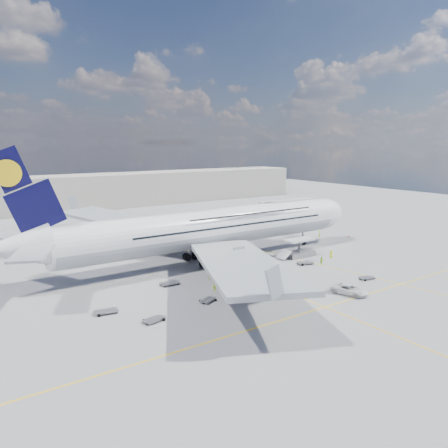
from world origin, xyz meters
TOP-DOWN VIEW (x-y plane):
  - ground at (0.00, 0.00)m, footprint 300.00×300.00m
  - taxi_line_main at (0.00, 0.00)m, footprint 0.25×220.00m
  - taxi_line_cross at (0.00, -20.00)m, footprint 120.00×0.25m
  - taxi_line_diag at (14.00, 10.00)m, footprint 14.16×99.06m
  - airliner at (0.26, 10.00)m, footprint 77.26×79.15m
  - jet_bridge at (29.81, 20.94)m, footprint 18.80×12.10m
  - cargo_loader at (16.82, 2.89)m, footprint 8.53×3.20m
  - terminal at (0.00, 95.00)m, footprint 180.00×16.00m
  - tree_line at (40.00, 140.00)m, footprint 160.00×6.00m
  - dolly_row_a at (-22.55, -10.82)m, footprint 3.20×2.27m
  - dolly_row_b at (-13.81, 1.48)m, footprint 3.17×1.74m
  - dolly_row_c at (-12.72, -8.66)m, footprint 2.96×2.35m
  - dolly_back at (-26.80, -4.53)m, footprint 3.32×2.13m
  - dolly_nose_far at (15.71, -15.12)m, footprint 2.93×1.95m
  - dolly_nose_near at (13.71, -2.21)m, footprint 3.49×2.63m
  - baggage_tug at (-0.92, -12.28)m, footprint 2.79×1.59m
  - catering_truck_inner at (-13.01, 34.26)m, footprint 7.71×4.44m
  - catering_truck_outer at (-16.68, 45.67)m, footprint 6.35×3.19m
  - service_van at (7.15, -18.45)m, footprint 3.98×6.11m
  - crew_nose at (34.01, 13.25)m, footprint 0.81×0.79m
  - crew_loader at (15.99, -4.41)m, footprint 1.03×0.96m
  - crew_wing at (-6.92, 0.09)m, footprint 0.83×0.99m
  - crew_van at (21.60, -1.74)m, footprint 0.96×0.95m
  - crew_tug at (-9.61, -5.75)m, footprint 1.14×0.84m
  - cone_nose at (40.40, 9.41)m, footprint 0.42×0.42m
  - cone_wing_left_inner at (-6.26, 31.19)m, footprint 0.41×0.41m
  - cone_wing_left_outer at (-5.87, 29.18)m, footprint 0.47×0.47m
  - cone_wing_right_inner at (-7.12, -4.52)m, footprint 0.42×0.42m
  - cone_wing_right_outer at (-6.16, -12.61)m, footprint 0.47×0.47m

SIDE VIEW (x-z plane):
  - ground at x=0.00m, z-range 0.00..0.00m
  - taxi_line_main at x=0.00m, z-range 0.00..0.01m
  - taxi_line_cross at x=0.00m, z-range 0.00..0.01m
  - taxi_line_diag at x=14.00m, z-range 0.00..0.01m
  - cone_wing_left_inner at x=-6.26m, z-range -0.01..0.51m
  - cone_wing_right_inner at x=-7.12m, z-range -0.01..0.52m
  - cone_nose at x=40.40m, z-range -0.01..0.52m
  - cone_wing_right_outer at x=-6.16m, z-range -0.01..0.58m
  - cone_wing_left_outer at x=-5.87m, z-range -0.01..0.58m
  - dolly_row_c at x=-12.72m, z-range 0.10..0.49m
  - dolly_nose_far at x=15.71m, z-range 0.11..0.50m
  - dolly_row_a at x=-22.55m, z-range 0.12..0.54m
  - dolly_back at x=-26.80m, z-range 0.12..0.58m
  - dolly_nose_near at x=13.71m, z-range 0.12..0.58m
  - dolly_row_b at x=-13.81m, z-range 0.13..0.59m
  - baggage_tug at x=-0.92m, z-range -0.10..1.55m
  - service_van at x=7.15m, z-range 0.00..1.56m
  - crew_wing at x=-6.92m, z-range 0.00..1.58m
  - crew_tug at x=-9.61m, z-range 0.00..1.58m
  - crew_van at x=21.60m, z-range 0.00..1.68m
  - crew_loader at x=15.99m, z-range 0.00..1.70m
  - crew_nose at x=34.01m, z-range 0.00..1.88m
  - cargo_loader at x=16.82m, z-range -0.59..3.09m
  - catering_truck_outer at x=-16.68m, z-range -0.13..3.50m
  - catering_truck_inner at x=-13.01m, z-range -0.12..4.20m
  - tree_line at x=40.00m, z-range 0.00..8.00m
  - terminal at x=0.00m, z-range 0.00..12.00m
  - jet_bridge at x=29.81m, z-range 2.60..11.10m
  - airliner at x=0.26m, z-range -4.98..18.72m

